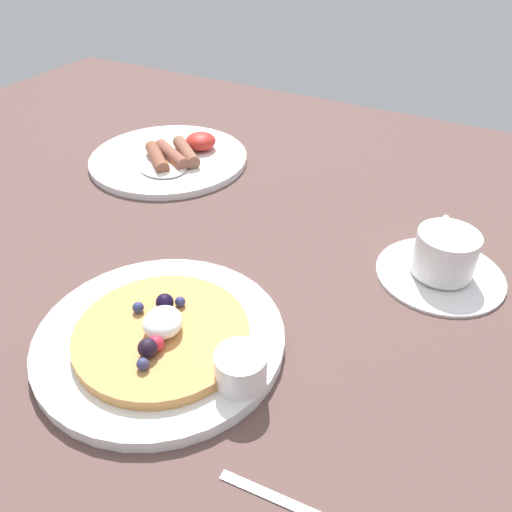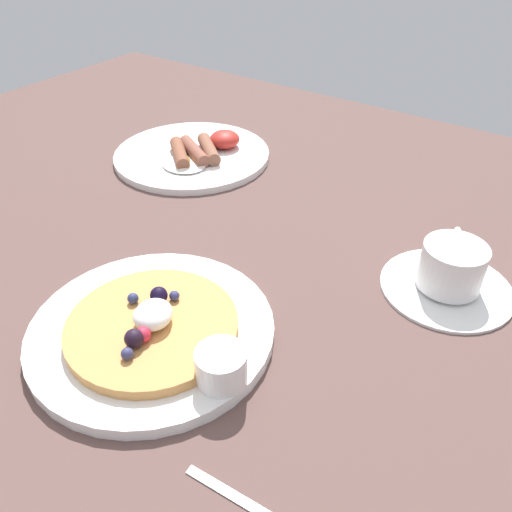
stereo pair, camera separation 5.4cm
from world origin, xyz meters
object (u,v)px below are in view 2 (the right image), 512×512
syrup_ramekin (221,366)px  coffee_saucer (446,287)px  pancake_plate (152,331)px  breakfast_plate (192,155)px  coffee_cup (452,265)px

syrup_ramekin → coffee_saucer: (12.14, 26.12, -2.71)cm
pancake_plate → coffee_saucer: bearing=48.0°
breakfast_plate → coffee_saucer: size_ratio=1.72×
syrup_ramekin → breakfast_plate: 49.19cm
syrup_ramekin → coffee_cup: bearing=65.3°
coffee_saucer → coffee_cup: size_ratio=1.52×
syrup_ramekin → coffee_saucer: syrup_ramekin is taller
pancake_plate → coffee_cup: 33.60cm
coffee_cup → pancake_plate: bearing=-131.8°
syrup_ramekin → coffee_cup: coffee_cup is taller
syrup_ramekin → coffee_cup: size_ratio=0.48×
pancake_plate → breakfast_plate: (-23.87, 34.05, -0.14)cm
pancake_plate → breakfast_plate: bearing=125.0°
pancake_plate → coffee_saucer: size_ratio=1.69×
pancake_plate → syrup_ramekin: (10.21, -1.32, 2.40)cm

